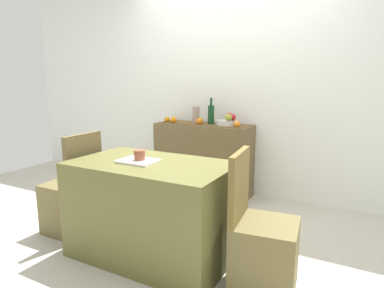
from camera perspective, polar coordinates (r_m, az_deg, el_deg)
ground_plane at (r=3.23m, az=-1.69°, el=-13.87°), size 6.40×6.40×0.02m
room_wall_rear at (r=4.00m, az=6.91°, el=10.91°), size 6.40×0.06×2.70m
sideboard_console at (r=3.97m, az=1.94°, el=-2.59°), size 1.13×0.42×0.84m
table_runner at (r=3.89m, az=1.98°, el=3.46°), size 1.06×0.32×0.01m
fruit_bowl at (r=3.77m, az=5.98°, el=3.64°), size 0.24×0.24×0.06m
apple_rear at (r=3.69m, az=6.24°, el=4.54°), size 0.08×0.08×0.08m
apple_left at (r=3.82m, az=6.39°, el=4.75°), size 0.08×0.08×0.08m
apple_upper at (r=3.75m, az=7.02°, el=4.54°), size 0.07×0.07×0.07m
wine_bottle at (r=3.84m, az=3.27°, el=5.06°), size 0.07×0.07×0.31m
ceramic_vase at (r=3.93m, az=0.65°, el=4.96°), size 0.08×0.08×0.20m
orange_loose_end at (r=3.99m, az=-3.13°, el=4.13°), size 0.07×0.07×0.07m
orange_loose_far at (r=3.83m, az=1.31°, el=3.91°), size 0.08×0.08×0.08m
orange_loose_near_bowl at (r=3.64m, az=7.69°, el=3.38°), size 0.07×0.07×0.07m
orange_loose_mid at (r=4.07m, az=-4.26°, el=4.20°), size 0.07×0.07×0.07m
dining_table at (r=2.61m, az=-6.80°, el=-11.05°), size 1.20×0.71×0.74m
open_book at (r=2.51m, az=-9.17°, el=-2.91°), size 0.28×0.21×0.02m
coffee_cup at (r=2.50m, az=-8.94°, el=-2.08°), size 0.08×0.08×0.09m
chair_near_window at (r=3.19m, az=-19.68°, el=-9.45°), size 0.41×0.41×0.90m
chair_by_corner at (r=2.30m, az=11.90°, el=-17.17°), size 0.45×0.45×0.90m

